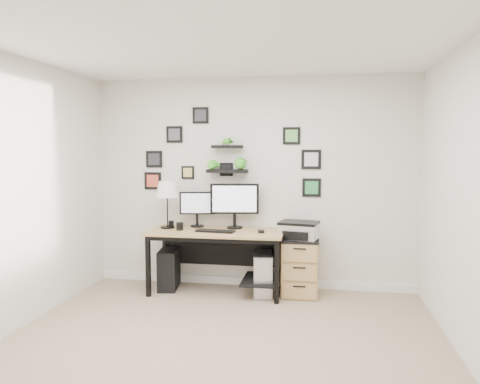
% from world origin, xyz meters
% --- Properties ---
extents(room, '(4.00, 4.00, 4.00)m').
position_xyz_m(room, '(0.00, 1.98, 0.05)').
color(room, tan).
rests_on(room, ground).
extents(desk, '(1.60, 0.70, 0.75)m').
position_xyz_m(desk, '(-0.34, 1.67, 0.63)').
color(desk, tan).
rests_on(desk, ground).
extents(monitor_left, '(0.43, 0.20, 0.44)m').
position_xyz_m(monitor_left, '(-0.68, 1.86, 1.01)').
color(monitor_left, black).
rests_on(monitor_left, desk).
extents(monitor_right, '(0.59, 0.22, 0.55)m').
position_xyz_m(monitor_right, '(-0.20, 1.83, 1.08)').
color(monitor_right, black).
rests_on(monitor_right, desk).
extents(keyboard, '(0.47, 0.20, 0.02)m').
position_xyz_m(keyboard, '(-0.37, 1.55, 0.76)').
color(keyboard, black).
rests_on(keyboard, desk).
extents(mouse, '(0.09, 0.12, 0.03)m').
position_xyz_m(mouse, '(0.16, 1.59, 0.77)').
color(mouse, black).
rests_on(mouse, desk).
extents(table_lamp, '(0.28, 0.28, 0.58)m').
position_xyz_m(table_lamp, '(-1.02, 1.72, 1.22)').
color(table_lamp, black).
rests_on(table_lamp, desk).
extents(mug, '(0.08, 0.08, 0.10)m').
position_xyz_m(mug, '(-0.82, 1.59, 0.80)').
color(mug, black).
rests_on(mug, desk).
extents(pen_cup, '(0.07, 0.07, 0.08)m').
position_xyz_m(pen_cup, '(-0.99, 1.77, 0.79)').
color(pen_cup, black).
rests_on(pen_cup, desk).
extents(pc_tower_black, '(0.29, 0.51, 0.48)m').
position_xyz_m(pc_tower_black, '(-1.00, 1.71, 0.24)').
color(pc_tower_black, black).
rests_on(pc_tower_black, ground).
extents(pc_tower_grey, '(0.28, 0.52, 0.49)m').
position_xyz_m(pc_tower_grey, '(0.18, 1.66, 0.25)').
color(pc_tower_grey, gray).
rests_on(pc_tower_grey, ground).
extents(file_cabinet, '(0.43, 0.53, 0.67)m').
position_xyz_m(file_cabinet, '(0.62, 1.72, 0.34)').
color(file_cabinet, tan).
rests_on(file_cabinet, ground).
extents(printer, '(0.50, 0.42, 0.20)m').
position_xyz_m(printer, '(0.59, 1.71, 0.77)').
color(printer, silver).
rests_on(printer, file_cabinet).
extents(wall_decor, '(2.25, 0.18, 1.10)m').
position_xyz_m(wall_decor, '(-0.30, 1.93, 1.63)').
color(wall_decor, black).
rests_on(wall_decor, ground).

